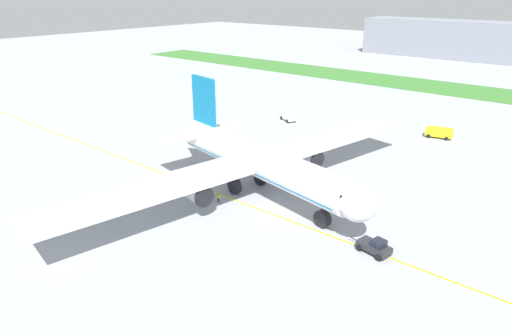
{
  "coord_description": "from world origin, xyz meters",
  "views": [
    {
      "loc": [
        39.1,
        -51.48,
        33.25
      ],
      "look_at": [
        -7.83,
        5.58,
        3.89
      ],
      "focal_mm": 31.78,
      "sensor_mm": 36.0,
      "label": 1
    }
  ],
  "objects_px": {
    "ground_crew_wingwalker_port": "(218,197)",
    "service_truck_baggage_loader": "(288,116)",
    "airliner_foreground": "(257,160)",
    "pushback_tug": "(375,246)",
    "service_truck_fuel_bowser": "(439,132)"
  },
  "relations": [
    {
      "from": "ground_crew_wingwalker_port",
      "to": "service_truck_baggage_loader",
      "type": "bearing_deg",
      "value": 112.67
    },
    {
      "from": "service_truck_fuel_bowser",
      "to": "airliner_foreground",
      "type": "bearing_deg",
      "value": -105.01
    },
    {
      "from": "service_truck_fuel_bowser",
      "to": "service_truck_baggage_loader",
      "type": "bearing_deg",
      "value": -163.61
    },
    {
      "from": "pushback_tug",
      "to": "service_truck_baggage_loader",
      "type": "xyz_separation_m",
      "value": [
        -46.63,
        45.26,
        0.4
      ]
    },
    {
      "from": "airliner_foreground",
      "to": "ground_crew_wingwalker_port",
      "type": "height_order",
      "value": "airliner_foreground"
    },
    {
      "from": "service_truck_baggage_loader",
      "to": "service_truck_fuel_bowser",
      "type": "height_order",
      "value": "service_truck_baggage_loader"
    },
    {
      "from": "ground_crew_wingwalker_port",
      "to": "airliner_foreground",
      "type": "bearing_deg",
      "value": 69.42
    },
    {
      "from": "airliner_foreground",
      "to": "pushback_tug",
      "type": "bearing_deg",
      "value": -11.04
    },
    {
      "from": "ground_crew_wingwalker_port",
      "to": "service_truck_fuel_bowser",
      "type": "xyz_separation_m",
      "value": [
        16.29,
        58.0,
        0.46
      ]
    },
    {
      "from": "airliner_foreground",
      "to": "service_truck_baggage_loader",
      "type": "relative_size",
      "value": 13.45
    },
    {
      "from": "service_truck_baggage_loader",
      "to": "service_truck_fuel_bowser",
      "type": "distance_m",
      "value": 37.61
    },
    {
      "from": "airliner_foreground",
      "to": "ground_crew_wingwalker_port",
      "type": "relative_size",
      "value": 47.68
    },
    {
      "from": "airliner_foreground",
      "to": "pushback_tug",
      "type": "relative_size",
      "value": 11.78
    },
    {
      "from": "ground_crew_wingwalker_port",
      "to": "service_truck_baggage_loader",
      "type": "xyz_separation_m",
      "value": [
        -19.79,
        47.39,
        0.48
      ]
    },
    {
      "from": "airliner_foreground",
      "to": "ground_crew_wingwalker_port",
      "type": "xyz_separation_m",
      "value": [
        -2.58,
        -6.86,
        -5.12
      ]
    }
  ]
}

